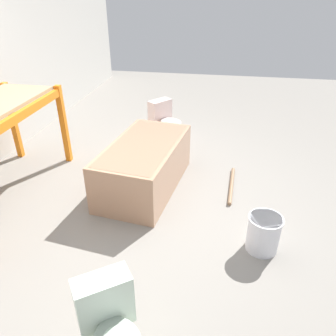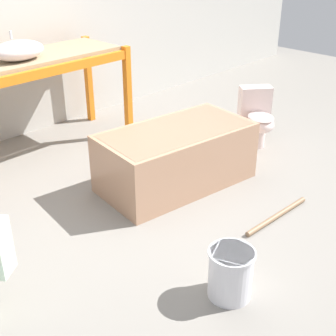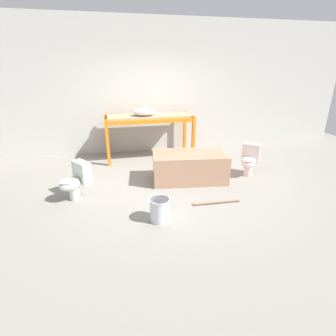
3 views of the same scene
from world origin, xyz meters
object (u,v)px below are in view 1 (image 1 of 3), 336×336
object	(u,v)px
toilet_far	(166,121)
bucket_white	(264,233)
bathtub_main	(145,162)
toilet_near	(112,330)

from	to	relation	value
toilet_far	bucket_white	distance (m)	2.48
bathtub_main	toilet_near	bearing A→B (deg)	-163.90
toilet_near	bucket_white	world-z (taller)	toilet_near
bathtub_main	bucket_white	distance (m)	1.56
toilet_near	bucket_white	distance (m)	1.59
bathtub_main	toilet_near	distance (m)	2.11
toilet_near	bucket_white	bearing A→B (deg)	15.80
toilet_near	toilet_far	size ratio (longest dim) A/B	1.00
bathtub_main	bucket_white	world-z (taller)	bathtub_main
toilet_near	toilet_far	world-z (taller)	same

